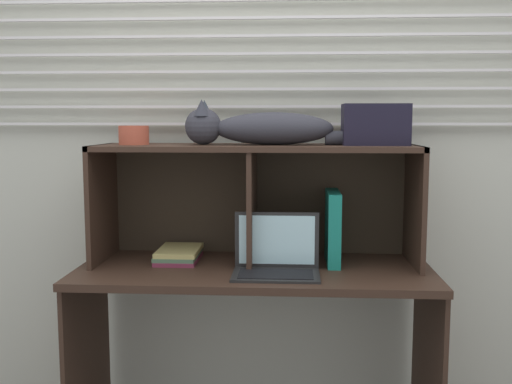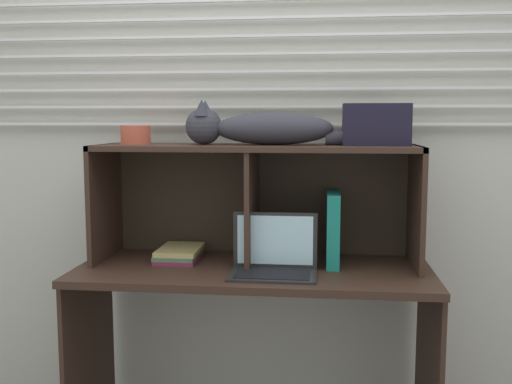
# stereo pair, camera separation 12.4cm
# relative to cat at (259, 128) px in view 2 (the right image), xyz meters

# --- Properties ---
(back_panel_with_blinds) EXTENTS (4.40, 0.08, 2.50)m
(back_panel_with_blinds) POSITION_rel_cat_xyz_m (-0.01, 0.24, -0.07)
(back_panel_with_blinds) COLOR beige
(back_panel_with_blinds) RESTS_ON ground
(desk) EXTENTS (1.42, 0.59, 0.77)m
(desk) POSITION_rel_cat_xyz_m (-0.01, -0.09, -0.71)
(desk) COLOR #37241B
(desk) RESTS_ON ground
(hutch_shelf_unit) EXTENTS (1.32, 0.38, 0.49)m
(hutch_shelf_unit) POSITION_rel_cat_xyz_m (-0.01, 0.04, -0.22)
(hutch_shelf_unit) COLOR #37241B
(hutch_shelf_unit) RESTS_ON desk
(cat) EXTENTS (0.80, 0.17, 0.18)m
(cat) POSITION_rel_cat_xyz_m (0.00, 0.00, 0.00)
(cat) COLOR #313139
(cat) RESTS_ON hutch_shelf_unit
(laptop) EXTENTS (0.33, 0.21, 0.23)m
(laptop) POSITION_rel_cat_xyz_m (0.08, -0.19, -0.51)
(laptop) COLOR black
(laptop) RESTS_ON desk
(binder_upright) EXTENTS (0.05, 0.26, 0.30)m
(binder_upright) POSITION_rel_cat_xyz_m (0.31, -0.00, -0.41)
(binder_upright) COLOR #177D6D
(binder_upright) RESTS_ON desk
(book_stack) EXTENTS (0.17, 0.25, 0.05)m
(book_stack) POSITION_rel_cat_xyz_m (-0.34, 0.00, -0.53)
(book_stack) COLOR maroon
(book_stack) RESTS_ON desk
(small_basket) EXTENTS (0.12, 0.12, 0.08)m
(small_basket) POSITION_rel_cat_xyz_m (-0.52, -0.00, -0.03)
(small_basket) COLOR #B34D37
(small_basket) RESTS_ON hutch_shelf_unit
(storage_box) EXTENTS (0.26, 0.16, 0.17)m
(storage_box) POSITION_rel_cat_xyz_m (0.47, -0.00, 0.01)
(storage_box) COLOR black
(storage_box) RESTS_ON hutch_shelf_unit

